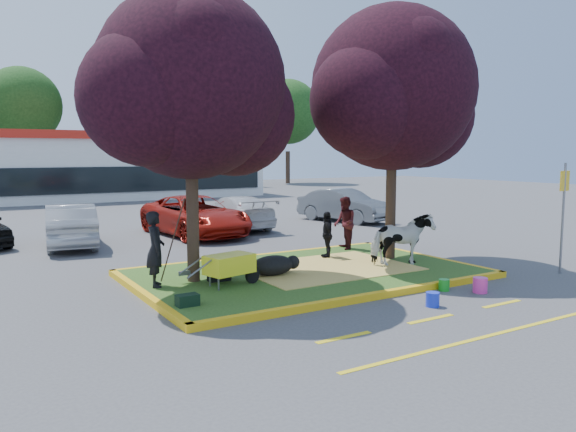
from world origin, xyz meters
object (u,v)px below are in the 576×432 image
calf (273,265)px  cow (402,240)px  handler (155,249)px  car_silver (71,225)px  wheelbarrow (230,264)px  bucket_blue (433,299)px  bucket_green (444,285)px  bucket_pink (480,285)px  sign_post (563,205)px

calf → cow: bearing=-18.5°
handler → car_silver: 7.44m
wheelbarrow → bucket_blue: size_ratio=6.43×
bucket_green → bucket_pink: (0.54, -0.54, 0.04)m
bucket_pink → bucket_green: bearing=135.2°
wheelbarrow → bucket_pink: 5.50m
bucket_pink → car_silver: car_silver is taller
cow → car_silver: (-6.57, 8.49, -0.13)m
bucket_blue → cow: bearing=57.7°
cow → sign_post: 4.09m
bucket_pink → cow: bearing=88.1°
cow → bucket_pink: size_ratio=4.77×
handler → bucket_pink: handler is taller
cow → sign_post: size_ratio=0.57×
bucket_pink → car_silver: size_ratio=0.08×
car_silver → sign_post: bearing=140.4°
cow → bucket_blue: cow is taller
cow → bucket_blue: bearing=161.1°
calf → wheelbarrow: 1.43m
cow → wheelbarrow: cow is taller
calf → bucket_green: calf is taller
calf → handler: (-2.72, 0.37, 0.59)m
sign_post → wheelbarrow: bearing=158.6°
cow → handler: 6.26m
bucket_blue → car_silver: 12.33m
sign_post → bucket_green: 4.20m
calf → bucket_blue: 3.93m
calf → bucket_pink: bearing=-51.5°
bucket_green → cow: bearing=73.0°
sign_post → bucket_blue: 5.32m
cow → handler: bearing=93.5°
handler → sign_post: size_ratio=0.59×
sign_post → bucket_blue: bearing=-177.6°
bucket_pink → car_silver: 12.86m
car_silver → bucket_green: bearing=127.6°
sign_post → car_silver: sign_post is taller
cow → bucket_green: (-0.63, -2.06, -0.70)m
calf → bucket_green: (2.81, -2.76, -0.26)m
handler → calf: bearing=-83.4°
sign_post → bucket_green: bearing=172.3°
calf → bucket_pink: (3.36, -3.30, -0.22)m
handler → wheelbarrow: handler is taller
calf → bucket_blue: bearing=-72.3°
wheelbarrow → sign_post: 8.49m
bucket_pink → bucket_blue: bucket_pink is taller
bucket_pink → wheelbarrow: bearing=148.9°
handler → bucket_blue: size_ratio=5.71×
wheelbarrow → bucket_green: size_ratio=7.21×
cow → calf: cow is taller
wheelbarrow → sign_post: size_ratio=0.66×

